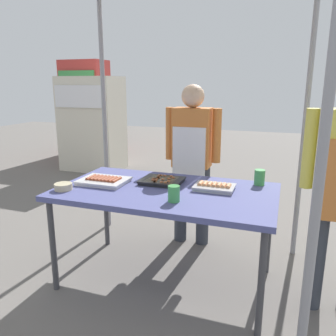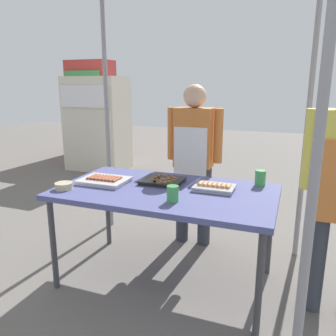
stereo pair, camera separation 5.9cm
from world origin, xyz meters
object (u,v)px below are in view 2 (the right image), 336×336
object	(u,v)px
tray_meat_skewers	(162,181)
drink_cup_by_wok	(260,178)
stall_table	(166,196)
tray_grilled_sausages	(104,180)
neighbor_stall_right	(98,123)
tray_pork_links	(214,187)
neighbor_stall_left	(92,108)
condiment_bowl	(64,186)
vendor_woman	(194,154)
drink_cup_near_edge	(173,194)

from	to	relation	value
tray_meat_skewers	drink_cup_by_wok	bearing A→B (deg)	15.52
stall_table	tray_meat_skewers	size ratio (longest dim) A/B	5.01
tray_grilled_sausages	neighbor_stall_right	world-z (taller)	neighbor_stall_right
stall_table	tray_pork_links	bearing A→B (deg)	17.96
neighbor_stall_left	neighbor_stall_right	world-z (taller)	neighbor_stall_left
condiment_bowl	neighbor_stall_left	distance (m)	5.11
tray_grilled_sausages	tray_meat_skewers	size ratio (longest dim) A/B	1.15
drink_cup_by_wok	vendor_woman	size ratio (longest dim) A/B	0.08
tray_meat_skewers	drink_cup_near_edge	distance (m)	0.44
neighbor_stall_left	drink_cup_by_wok	bearing A→B (deg)	-43.81
tray_grilled_sausages	tray_meat_skewers	world-z (taller)	tray_grilled_sausages
condiment_bowl	drink_cup_by_wok	world-z (taller)	drink_cup_by_wok
tray_grilled_sausages	drink_cup_by_wok	distance (m)	1.21
tray_meat_skewers	tray_pork_links	world-z (taller)	tray_pork_links
tray_grilled_sausages	vendor_woman	bearing A→B (deg)	54.61
drink_cup_near_edge	neighbor_stall_left	distance (m)	5.57
drink_cup_by_wok	stall_table	bearing A→B (deg)	-151.76
drink_cup_by_wok	neighbor_stall_left	size ratio (longest dim) A/B	0.06
neighbor_stall_left	neighbor_stall_right	size ratio (longest dim) A/B	1.22
stall_table	tray_pork_links	xyz separation A→B (m)	(0.34, 0.11, 0.07)
stall_table	vendor_woman	xyz separation A→B (m)	(0.00, 0.71, 0.19)
neighbor_stall_left	neighbor_stall_right	distance (m)	1.46
tray_grilled_sausages	neighbor_stall_left	xyz separation A→B (m)	(-2.80, 4.14, 0.23)
tray_grilled_sausages	neighbor_stall_left	size ratio (longest dim) A/B	0.19
drink_cup_near_edge	neighbor_stall_left	xyz separation A→B (m)	(-3.45, 4.37, 0.19)
stall_table	drink_cup_by_wok	size ratio (longest dim) A/B	13.42
drink_cup_by_wok	neighbor_stall_right	distance (m)	4.06
drink_cup_by_wok	condiment_bowl	bearing A→B (deg)	-155.77
vendor_woman	tray_pork_links	bearing A→B (deg)	119.05
tray_grilled_sausages	vendor_woman	world-z (taller)	vendor_woman
condiment_bowl	drink_cup_near_edge	size ratio (longest dim) A/B	1.21
vendor_woman	neighbor_stall_left	size ratio (longest dim) A/B	0.76
stall_table	neighbor_stall_right	world-z (taller)	neighbor_stall_right
tray_grilled_sausages	neighbor_stall_right	bearing A→B (deg)	123.02
neighbor_stall_left	vendor_woman	bearing A→B (deg)	-45.90
tray_pork_links	condiment_bowl	size ratio (longest dim) A/B	2.24
drink_cup_by_wok	neighbor_stall_right	size ratio (longest dim) A/B	0.07
vendor_woman	neighbor_stall_left	bearing A→B (deg)	-45.90
neighbor_stall_left	tray_meat_skewers	bearing A→B (deg)	-51.06
tray_pork_links	drink_cup_by_wok	world-z (taller)	drink_cup_by_wok
stall_table	tray_pork_links	distance (m)	0.37
tray_pork_links	tray_grilled_sausages	bearing A→B (deg)	-171.79
tray_pork_links	condiment_bowl	distance (m)	1.11
stall_table	condiment_bowl	bearing A→B (deg)	-159.64
drink_cup_near_edge	tray_meat_skewers	bearing A→B (deg)	120.70
tray_grilled_sausages	drink_cup_near_edge	size ratio (longest dim) A/B	3.39
tray_grilled_sausages	neighbor_stall_right	xyz separation A→B (m)	(-1.94, 2.98, 0.05)
condiment_bowl	neighbor_stall_right	size ratio (longest dim) A/B	0.08
drink_cup_by_wok	vendor_woman	distance (m)	0.74
stall_table	drink_cup_near_edge	distance (m)	0.29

